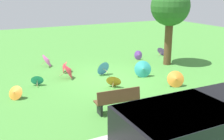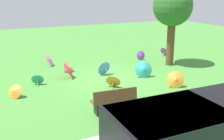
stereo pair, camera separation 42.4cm
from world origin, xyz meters
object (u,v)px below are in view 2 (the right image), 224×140
(shade_tree, at_px, (173,8))
(parasol_teal_0, at_px, (144,69))
(parasol_teal_2, at_px, (38,79))
(parasol_orange_1, at_px, (176,80))
(parasol_red_0, at_px, (70,70))
(park_bench, at_px, (114,100))
(parasol_blue_0, at_px, (103,68))
(parasol_purple_3, at_px, (141,55))
(parasol_red_2, at_px, (65,66))
(van_dark, at_px, (194,129))
(parasol_orange_0, at_px, (113,80))
(parasol_pink_0, at_px, (50,59))
(parasol_orange_2, at_px, (14,91))
(parasol_purple_1, at_px, (165,51))

(shade_tree, xyz_separation_m, parasol_teal_0, (2.59, 1.42, -2.79))
(parasol_teal_0, xyz_separation_m, parasol_teal_2, (4.92, -1.18, -0.15))
(parasol_teal_0, height_order, parasol_orange_1, parasol_teal_0)
(parasol_teal_0, distance_m, parasol_orange_1, 1.92)
(parasol_red_0, xyz_separation_m, parasol_orange_1, (-3.83, 3.31, -0.05))
(park_bench, relative_size, shade_tree, 0.37)
(parasol_blue_0, xyz_separation_m, parasol_purple_3, (-3.28, -1.77, -0.07))
(shade_tree, relative_size, parasol_red_0, 4.43)
(parasol_blue_0, height_order, parasol_red_2, parasol_blue_0)
(park_bench, bearing_deg, parasol_red_0, -86.41)
(van_dark, distance_m, parasol_orange_1, 5.48)
(parasol_red_2, bearing_deg, parasol_orange_0, 112.39)
(parasol_teal_2, bearing_deg, parasol_orange_0, 149.26)
(parasol_red_2, bearing_deg, parasol_red_0, 86.96)
(van_dark, relative_size, parasol_teal_0, 4.90)
(parasol_orange_0, bearing_deg, parasol_orange_1, 153.17)
(park_bench, xyz_separation_m, parasol_teal_0, (-3.02, -3.00, -0.04))
(parasol_teal_2, bearing_deg, parasol_red_2, -140.16)
(parasol_blue_0, bearing_deg, van_dark, 83.71)
(park_bench, distance_m, parasol_teal_2, 4.59)
(parasol_orange_0, height_order, parasol_orange_1, parasol_orange_1)
(parasol_orange_0, height_order, parasol_pink_0, parasol_pink_0)
(van_dark, distance_m, parasol_red_2, 9.03)
(parasol_purple_3, bearing_deg, parasol_orange_1, 76.89)
(park_bench, xyz_separation_m, parasol_orange_0, (-1.09, -2.40, -0.16))
(parasol_red_2, relative_size, parasol_orange_2, 0.99)
(parasol_red_0, height_order, parasol_purple_1, parasol_red_0)
(parasol_purple_1, bearing_deg, parasol_pink_0, -5.72)
(van_dark, bearing_deg, park_bench, -80.71)
(parasol_orange_1, xyz_separation_m, parasol_red_2, (3.77, -4.42, -0.05))
(parasol_teal_0, bearing_deg, parasol_orange_0, 17.24)
(parasol_teal_0, relative_size, parasol_purple_3, 1.60)
(van_dark, height_order, parasol_orange_1, van_dark)
(parasol_orange_2, bearing_deg, shade_tree, -169.98)
(parasol_orange_2, bearing_deg, parasol_red_0, -150.31)
(parasol_pink_0, xyz_separation_m, parasol_teal_2, (1.22, 2.90, -0.10))
(parasol_red_0, height_order, parasol_red_2, parasol_red_0)
(parasol_orange_0, xyz_separation_m, parasol_orange_2, (4.15, -0.49, -0.02))
(parasol_teal_0, height_order, parasol_red_2, parasol_teal_0)
(parasol_purple_1, height_order, parasol_purple_3, parasol_purple_1)
(parasol_orange_2, bearing_deg, parasol_pink_0, -119.61)
(parasol_blue_0, bearing_deg, parasol_red_2, -38.92)
(van_dark, xyz_separation_m, parasol_orange_2, (3.61, -6.28, -0.63))
(park_bench, relative_size, parasol_pink_0, 1.72)
(parasol_orange_0, distance_m, parasol_purple_1, 6.83)
(parasol_red_0, relative_size, parasol_teal_2, 1.54)
(van_dark, distance_m, parasol_red_0, 7.93)
(park_bench, height_order, parasol_orange_2, park_bench)
(parasol_teal_0, distance_m, parasol_purple_3, 3.47)
(parasol_teal_0, distance_m, parasol_red_0, 3.61)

